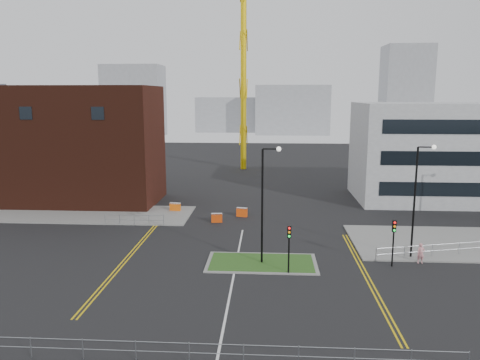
% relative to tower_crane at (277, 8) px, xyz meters
% --- Properties ---
extents(ground, '(200.00, 200.00, 0.00)m').
position_rel_tower_crane_xyz_m(ground, '(-3.66, -55.58, -27.24)').
color(ground, black).
rests_on(ground, ground).
extents(pavement_left, '(28.00, 8.00, 0.12)m').
position_rel_tower_crane_xyz_m(pavement_left, '(-23.66, -33.58, -27.18)').
color(pavement_left, slate).
rests_on(pavement_left, ground).
extents(island_kerb, '(8.60, 4.60, 0.08)m').
position_rel_tower_crane_xyz_m(island_kerb, '(-1.66, -47.58, -27.20)').
color(island_kerb, slate).
rests_on(island_kerb, ground).
extents(grass_island, '(8.00, 4.00, 0.12)m').
position_rel_tower_crane_xyz_m(grass_island, '(-1.66, -47.58, -27.18)').
color(grass_island, '#284E1A').
rests_on(grass_island, ground).
extents(brick_building, '(24.20, 10.07, 14.24)m').
position_rel_tower_crane_xyz_m(brick_building, '(-26.63, -27.58, -20.39)').
color(brick_building, '#3F1A0F').
rests_on(brick_building, ground).
extents(office_block, '(25.00, 12.20, 12.00)m').
position_rel_tower_crane_xyz_m(office_block, '(22.35, -23.61, -21.24)').
color(office_block, '#A0A2A5').
rests_on(office_block, ground).
extents(tower_crane, '(52.82, 6.43, 39.56)m').
position_rel_tower_crane_xyz_m(tower_crane, '(0.00, 0.00, 0.00)').
color(tower_crane, yellow).
rests_on(tower_crane, ground).
extents(streetlamp_island, '(1.46, 0.36, 9.18)m').
position_rel_tower_crane_xyz_m(streetlamp_island, '(-1.44, -47.58, -21.83)').
color(streetlamp_island, black).
rests_on(streetlamp_island, ground).
extents(streetlamp_right_near, '(1.46, 0.36, 9.18)m').
position_rel_tower_crane_xyz_m(streetlamp_right_near, '(10.56, -45.58, -21.83)').
color(streetlamp_right_near, black).
rests_on(streetlamp_right_near, ground).
extents(traffic_light_island, '(0.28, 0.33, 3.65)m').
position_rel_tower_crane_xyz_m(traffic_light_island, '(0.34, -49.60, -24.67)').
color(traffic_light_island, black).
rests_on(traffic_light_island, ground).
extents(traffic_light_right, '(0.28, 0.33, 3.65)m').
position_rel_tower_crane_xyz_m(traffic_light_right, '(8.34, -47.60, -24.67)').
color(traffic_light_right, black).
rests_on(traffic_light_right, ground).
extents(railing_front, '(24.05, 0.05, 1.10)m').
position_rel_tower_crane_xyz_m(railing_front, '(-3.66, -61.58, -26.46)').
color(railing_front, gray).
rests_on(railing_front, ground).
extents(railing_left, '(6.05, 0.05, 1.10)m').
position_rel_tower_crane_xyz_m(railing_left, '(-14.66, -37.58, -26.50)').
color(railing_left, gray).
rests_on(railing_left, ground).
extents(centre_line, '(0.15, 30.00, 0.01)m').
position_rel_tower_crane_xyz_m(centre_line, '(-3.66, -53.58, -27.23)').
color(centre_line, silver).
rests_on(centre_line, ground).
extents(yellow_left_a, '(0.12, 24.00, 0.01)m').
position_rel_tower_crane_xyz_m(yellow_left_a, '(-12.66, -45.58, -27.23)').
color(yellow_left_a, gold).
rests_on(yellow_left_a, ground).
extents(yellow_left_b, '(0.12, 24.00, 0.01)m').
position_rel_tower_crane_xyz_m(yellow_left_b, '(-12.36, -45.58, -27.23)').
color(yellow_left_b, gold).
rests_on(yellow_left_b, ground).
extents(yellow_right_a, '(0.12, 20.00, 0.01)m').
position_rel_tower_crane_xyz_m(yellow_right_a, '(5.84, -49.58, -27.23)').
color(yellow_right_a, gold).
rests_on(yellow_right_a, ground).
extents(yellow_right_b, '(0.12, 20.00, 0.01)m').
position_rel_tower_crane_xyz_m(yellow_right_b, '(6.14, -49.58, -27.23)').
color(yellow_right_b, gold).
rests_on(yellow_right_b, ground).
extents(skyline_a, '(18.00, 12.00, 22.00)m').
position_rel_tower_crane_xyz_m(skyline_a, '(-43.66, 64.42, -16.24)').
color(skyline_a, gray).
rests_on(skyline_a, ground).
extents(skyline_b, '(24.00, 12.00, 16.00)m').
position_rel_tower_crane_xyz_m(skyline_b, '(6.34, 74.42, -19.24)').
color(skyline_b, gray).
rests_on(skyline_b, ground).
extents(skyline_c, '(14.00, 12.00, 28.00)m').
position_rel_tower_crane_xyz_m(skyline_c, '(41.34, 69.42, -13.24)').
color(skyline_c, gray).
rests_on(skyline_c, ground).
extents(skyline_d, '(30.00, 12.00, 12.00)m').
position_rel_tower_crane_xyz_m(skyline_d, '(-11.66, 84.42, -21.24)').
color(skyline_d, gray).
rests_on(skyline_d, ground).
extents(pedestrian, '(0.59, 0.39, 1.61)m').
position_rel_tower_crane_xyz_m(pedestrian, '(10.73, -46.78, -26.43)').
color(pedestrian, pink).
rests_on(pedestrian, ground).
extents(barrier_left, '(1.24, 0.57, 1.01)m').
position_rel_tower_crane_xyz_m(barrier_left, '(-11.66, -31.72, -26.69)').
color(barrier_left, orange).
rests_on(barrier_left, ground).
extents(barrier_mid, '(1.16, 0.50, 0.94)m').
position_rel_tower_crane_xyz_m(barrier_mid, '(-6.48, -35.91, -26.73)').
color(barrier_mid, '#D4410B').
rests_on(barrier_mid, ground).
extents(barrier_right, '(1.21, 0.60, 0.98)m').
position_rel_tower_crane_xyz_m(barrier_right, '(-4.02, -33.46, -26.71)').
color(barrier_right, '#FD4E0E').
rests_on(barrier_right, ground).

